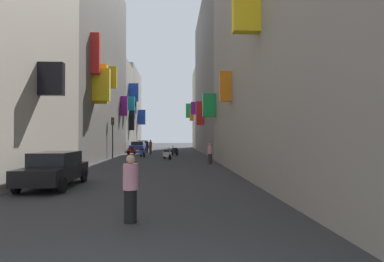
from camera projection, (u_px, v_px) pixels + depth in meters
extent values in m
plane|color=#2D2D30|center=(160.00, 157.00, 32.94)|extent=(140.00, 140.00, 0.00)
cube|color=black|center=(51.00, 79.00, 15.22)|extent=(1.16, 0.40, 1.57)
cube|color=slate|center=(69.00, 55.00, 28.67)|extent=(6.00, 14.49, 18.87)
cube|color=yellow|center=(101.00, 84.00, 25.58)|extent=(1.07, 0.50, 3.13)
cube|color=yellow|center=(101.00, 85.00, 25.29)|extent=(1.34, 0.53, 2.57)
cube|color=yellow|center=(113.00, 77.00, 31.70)|extent=(0.74, 0.40, 2.18)
cube|color=red|center=(95.00, 53.00, 24.75)|extent=(0.66, 0.45, 3.15)
cube|color=slate|center=(97.00, 73.00, 39.23)|extent=(6.00, 6.65, 19.69)
cube|color=#19B2BF|center=(130.00, 103.00, 42.03)|extent=(1.22, 0.54, 1.77)
cube|color=purple|center=(124.00, 106.00, 38.52)|extent=(0.79, 0.52, 2.32)
cube|color=#9E9384|center=(109.00, 107.00, 46.11)|extent=(6.00, 7.26, 12.64)
cube|color=black|center=(132.00, 120.00, 46.09)|extent=(0.69, 0.63, 2.98)
cube|color=black|center=(134.00, 107.00, 48.97)|extent=(0.64, 0.37, 1.88)
cube|color=blue|center=(133.00, 113.00, 46.92)|extent=(0.73, 0.48, 1.84)
cube|color=blue|center=(134.00, 92.00, 45.50)|extent=(1.34, 0.59, 2.52)
cube|color=black|center=(133.00, 96.00, 47.39)|extent=(0.74, 0.39, 2.10)
cube|color=gray|center=(120.00, 109.00, 56.15)|extent=(6.00, 12.84, 13.72)
cube|color=blue|center=(142.00, 117.00, 56.87)|extent=(1.31, 0.38, 2.61)
cube|color=yellow|center=(141.00, 117.00, 57.12)|extent=(1.18, 0.54, 1.98)
cube|color=orange|center=(226.00, 86.00, 20.21)|extent=(0.75, 0.36, 1.89)
cube|color=yellow|center=(246.00, 11.00, 13.57)|extent=(1.14, 0.52, 1.82)
cube|color=green|center=(209.00, 105.00, 27.86)|extent=(1.14, 0.65, 2.00)
cube|color=slate|center=(224.00, 76.00, 42.23)|extent=(6.00, 25.50, 20.04)
cube|color=red|center=(200.00, 113.00, 39.10)|extent=(0.94, 0.55, 2.86)
cube|color=purple|center=(193.00, 108.00, 53.12)|extent=(0.86, 0.36, 2.10)
cube|color=#BCB29E|center=(210.00, 109.00, 59.19)|extent=(6.00, 8.55, 14.23)
cube|color=orange|center=(192.00, 115.00, 59.57)|extent=(0.72, 0.43, 2.19)
cube|color=green|center=(189.00, 111.00, 62.48)|extent=(1.33, 0.57, 2.76)
cube|color=black|center=(54.00, 173.00, 13.66)|extent=(1.71, 4.42, 0.62)
cube|color=black|center=(56.00, 159.00, 13.89)|extent=(1.51, 2.48, 0.57)
cylinder|color=black|center=(63.00, 185.00, 12.24)|extent=(0.18, 0.60, 0.60)
cylinder|color=black|center=(16.00, 186.00, 12.15)|extent=(0.18, 0.60, 0.60)
cylinder|color=black|center=(84.00, 176.00, 15.16)|extent=(0.18, 0.60, 0.60)
cylinder|color=black|center=(47.00, 176.00, 15.06)|extent=(0.18, 0.60, 0.60)
cube|color=white|center=(143.00, 145.00, 55.00)|extent=(1.70, 4.43, 0.66)
cube|color=black|center=(143.00, 142.00, 55.23)|extent=(1.50, 2.48, 0.47)
cylinder|color=black|center=(147.00, 147.00, 53.59)|extent=(0.18, 0.60, 0.60)
cylinder|color=black|center=(137.00, 147.00, 53.49)|extent=(0.18, 0.60, 0.60)
cylinder|color=black|center=(148.00, 147.00, 56.51)|extent=(0.18, 0.60, 0.60)
cylinder|color=black|center=(139.00, 147.00, 56.41)|extent=(0.18, 0.60, 0.60)
cube|color=navy|center=(138.00, 147.00, 44.36)|extent=(1.84, 4.38, 0.65)
cube|color=black|center=(138.00, 143.00, 44.58)|extent=(1.62, 2.45, 0.48)
cylinder|color=black|center=(144.00, 150.00, 42.96)|extent=(0.18, 0.60, 0.60)
cylinder|color=black|center=(130.00, 150.00, 42.86)|extent=(0.18, 0.60, 0.60)
cylinder|color=black|center=(145.00, 149.00, 45.84)|extent=(0.18, 0.60, 0.60)
cylinder|color=black|center=(132.00, 149.00, 45.74)|extent=(0.18, 0.60, 0.60)
cube|color=red|center=(132.00, 151.00, 38.08)|extent=(0.84, 1.23, 0.45)
cube|color=black|center=(131.00, 148.00, 37.88)|extent=(0.51, 0.64, 0.16)
cylinder|color=#4C4C51|center=(134.00, 148.00, 38.63)|extent=(0.16, 0.28, 0.68)
cylinder|color=black|center=(135.00, 152.00, 38.75)|extent=(0.28, 0.48, 0.48)
cylinder|color=black|center=(128.00, 153.00, 37.40)|extent=(0.28, 0.48, 0.48)
cube|color=#2D4CAD|center=(142.00, 152.00, 33.51)|extent=(0.77, 1.13, 0.45)
cube|color=black|center=(142.00, 149.00, 33.69)|extent=(0.49, 0.64, 0.16)
cylinder|color=#4C4C51|center=(144.00, 150.00, 33.03)|extent=(0.15, 0.28, 0.68)
cylinder|color=black|center=(144.00, 155.00, 32.90)|extent=(0.26, 0.49, 0.48)
cylinder|color=black|center=(141.00, 154.00, 34.10)|extent=(0.26, 0.49, 0.48)
cube|color=silver|center=(167.00, 154.00, 30.11)|extent=(0.83, 1.22, 0.45)
cube|color=black|center=(166.00, 151.00, 30.31)|extent=(0.50, 0.64, 0.16)
cylinder|color=#4C4C51|center=(169.00, 151.00, 29.60)|extent=(0.16, 0.28, 0.68)
cylinder|color=black|center=(170.00, 157.00, 29.46)|extent=(0.27, 0.48, 0.48)
cylinder|color=black|center=(164.00, 156.00, 30.75)|extent=(0.27, 0.48, 0.48)
cube|color=black|center=(175.00, 151.00, 36.22)|extent=(0.83, 1.26, 0.45)
cube|color=black|center=(175.00, 149.00, 36.03)|extent=(0.50, 0.64, 0.16)
cylinder|color=#4C4C51|center=(173.00, 148.00, 36.77)|extent=(0.15, 0.28, 0.68)
cylinder|color=black|center=(172.00, 153.00, 36.89)|extent=(0.27, 0.48, 0.48)
cylinder|color=black|center=(177.00, 154.00, 35.55)|extent=(0.27, 0.48, 0.48)
cylinder|color=#3F3F3F|center=(150.00, 150.00, 39.21)|extent=(0.45, 0.45, 0.84)
cylinder|color=maroon|center=(150.00, 144.00, 39.22)|extent=(0.53, 0.53, 0.66)
sphere|color=tan|center=(150.00, 141.00, 39.23)|extent=(0.23, 0.23, 0.23)
cylinder|color=#2E2E2E|center=(147.00, 150.00, 41.87)|extent=(0.45, 0.45, 0.80)
cylinder|color=black|center=(147.00, 144.00, 41.88)|extent=(0.53, 0.53, 0.63)
sphere|color=tan|center=(147.00, 141.00, 41.89)|extent=(0.22, 0.22, 0.22)
cylinder|color=black|center=(130.00, 206.00, 8.06)|extent=(0.45, 0.45, 0.82)
cylinder|color=pink|center=(131.00, 177.00, 8.07)|extent=(0.54, 0.54, 0.65)
sphere|color=tan|center=(131.00, 159.00, 8.08)|extent=(0.22, 0.22, 0.22)
cylinder|color=#2B2B2B|center=(210.00, 159.00, 24.81)|extent=(0.44, 0.44, 0.81)
cylinder|color=pink|center=(210.00, 150.00, 24.82)|extent=(0.52, 0.52, 0.64)
sphere|color=tan|center=(210.00, 144.00, 24.83)|extent=(0.22, 0.22, 0.22)
cylinder|color=#2D2D2D|center=(113.00, 142.00, 31.35)|extent=(0.12, 0.12, 3.25)
cube|color=black|center=(113.00, 121.00, 31.38)|extent=(0.26, 0.26, 0.75)
sphere|color=red|center=(112.00, 119.00, 31.25)|extent=(0.14, 0.14, 0.14)
sphere|color=orange|center=(112.00, 121.00, 31.24)|extent=(0.14, 0.14, 0.14)
sphere|color=green|center=(112.00, 124.00, 31.24)|extent=(0.14, 0.14, 0.14)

